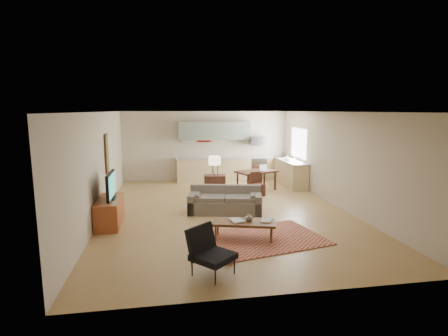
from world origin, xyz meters
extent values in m
plane|color=#9C7746|center=(0.00, 0.00, 0.00)|extent=(9.00, 9.00, 0.00)
plane|color=white|center=(0.00, 0.00, 2.70)|extent=(9.00, 9.00, 0.00)
plane|color=#BAAE96|center=(0.00, 4.50, 1.35)|extent=(6.50, 0.00, 6.50)
plane|color=#BAAE96|center=(0.00, -4.50, 1.35)|extent=(6.50, 0.00, 6.50)
plane|color=#BAAE96|center=(-3.25, 0.00, 1.35)|extent=(0.00, 9.00, 9.00)
plane|color=#BAAE96|center=(3.25, 0.00, 1.35)|extent=(0.00, 9.00, 9.00)
cube|color=#A5A8AD|center=(2.00, 4.18, 0.45)|extent=(0.62, 0.62, 0.90)
cube|color=#A5A8AD|center=(2.00, 4.20, 1.55)|extent=(0.62, 0.40, 0.35)
cube|color=gray|center=(0.30, 4.33, 1.95)|extent=(2.80, 0.34, 0.70)
cube|color=white|center=(3.23, 3.00, 1.55)|extent=(0.02, 1.40, 1.05)
cube|color=maroon|center=(0.45, -2.23, 0.01)|extent=(2.81, 2.22, 0.02)
imported|color=maroon|center=(-0.25, -2.16, 0.41)|extent=(0.37, 0.43, 0.03)
imported|color=navy|center=(0.40, -2.17, 0.41)|extent=(0.46, 0.48, 0.02)
imported|color=black|center=(0.13, -2.15, 0.48)|extent=(0.18, 0.18, 0.17)
imported|color=#F8F1C6|center=(2.83, 3.03, 1.02)|extent=(0.12, 0.12, 0.19)
camera|label=1|loc=(-1.58, -9.16, 2.75)|focal=28.00mm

